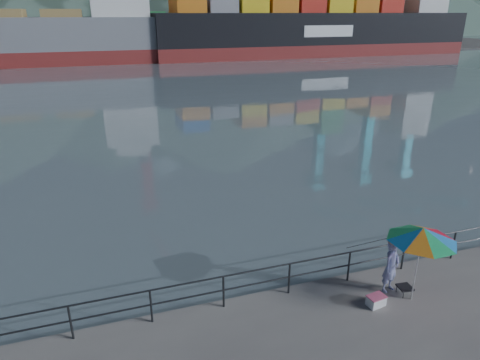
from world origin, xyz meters
name	(u,v)px	position (x,y,z in m)	size (l,w,h in m)	color
harbor_water	(103,40)	(0.00, 130.00, 0.00)	(500.00, 280.00, 0.00)	slate
far_dock	(155,49)	(10.00, 93.00, 0.00)	(200.00, 40.00, 0.40)	#514F4C
guardrail	(257,284)	(0.00, 1.70, 0.52)	(22.00, 0.06, 1.03)	#2D3033
container_stacks	(260,34)	(35.37, 93.45, 2.89)	(58.00, 5.40, 7.80)	orange
fisherman	(391,267)	(3.88, 0.89, 0.81)	(0.59, 0.39, 1.62)	#3B489B
beach_umbrella	(423,234)	(4.26, 0.30, 2.12)	(2.50, 2.50, 2.32)	white
folding_stool	(404,290)	(4.21, 0.56, 0.14)	(0.43, 0.43, 0.26)	black
cooler_bag	(376,301)	(3.10, 0.38, 0.14)	(0.49, 0.33, 0.28)	silver
fishing_rod	(366,267)	(3.99, 2.16, 0.00)	(0.02, 0.02, 2.08)	black
bulk_carrier	(28,37)	(-12.94, 70.60, 4.13)	(51.39, 8.89, 14.50)	maroon
container_ship	(323,23)	(39.65, 70.61, 5.81)	(62.64, 10.44, 18.10)	maroon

